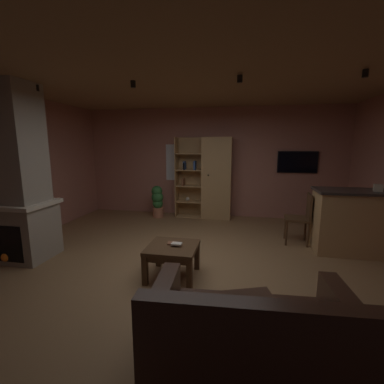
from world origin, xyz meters
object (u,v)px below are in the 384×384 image
Objects in this scene: leather_couch at (250,342)px; table_book_1 at (177,244)px; coffee_table at (172,252)px; potted_floor_plant at (158,200)px; kitchen_bar_counter at (363,222)px; dining_chair at (302,215)px; tissue_box at (378,188)px; wall_mounted_tv at (297,162)px; stone_fireplace at (16,183)px; bookshelf_cabinet at (213,179)px; table_book_0 at (172,243)px.

table_book_1 is (-0.93, 1.43, 0.17)m from leather_couch.
coffee_table is at bearing 177.96° from table_book_1.
leather_couch is 4.80m from potted_floor_plant.
potted_floor_plant is (-1.21, 2.87, -0.05)m from table_book_1.
dining_chair is (-0.88, 0.30, -0.00)m from kitchen_bar_counter.
leather_couch is (-1.87, -2.79, -0.23)m from kitchen_bar_counter.
tissue_box is 0.13× the size of wall_mounted_tv.
kitchen_bar_counter is (5.38, 1.18, -0.68)m from stone_fireplace.
stone_fireplace is 3.99m from bookshelf_cabinet.
wall_mounted_tv reaches higher than table_book_1.
dining_chair reaches higher than potted_floor_plant.
stone_fireplace is at bearing -132.84° from bookshelf_cabinet.
coffee_table is 0.13m from table_book_1.
stone_fireplace is 1.68× the size of leather_couch.
kitchen_bar_counter is 2.24m from wall_mounted_tv.
leather_couch is (-2.00, -2.73, -0.81)m from tissue_box.
leather_couch is 1.72m from table_book_1.
kitchen_bar_counter reaches higher than leather_couch.
table_book_1 is (0.06, -0.00, 0.12)m from coffee_table.
coffee_table is (-2.99, -1.29, -0.76)m from tissue_box.
potted_floor_plant reaches higher than coffee_table.
bookshelf_cabinet reaches higher than coffee_table.
leather_couch is (3.51, -1.60, -0.90)m from stone_fireplace.
tissue_box is 0.13× the size of dining_chair.
table_book_0 is 0.12× the size of wall_mounted_tv.
table_book_1 is (-2.80, -1.35, -0.06)m from kitchen_bar_counter.
dining_chair is at bearing -21.26° from potted_floor_plant.
dining_chair is 3.36m from potted_floor_plant.
kitchen_bar_counter is 3.16m from table_book_0.
coffee_table is (-2.86, -1.35, -0.18)m from kitchen_bar_counter.
bookshelf_cabinet reaches higher than tissue_box.
table_book_0 is 0.11m from table_book_1.
bookshelf_cabinet is 1.28× the size of kitchen_bar_counter.
kitchen_bar_counter is 13.69× the size of table_book_0.
kitchen_bar_counter is 11.10× the size of table_book_1.
tissue_box reaches higher than coffee_table.
tissue_box is 0.87× the size of table_book_1.
potted_floor_plant reaches higher than table_book_1.
tissue_box is at bearing -19.12° from dining_chair.
kitchen_bar_counter is at bearing 23.96° from table_book_0.
stone_fireplace is 22.35× the size of tissue_box.
stone_fireplace is at bearing -116.87° from potted_floor_plant.
stone_fireplace is at bearing -146.15° from wall_mounted_tv.
tissue_box is at bearing 22.16° from table_book_0.
kitchen_bar_counter is 3.17m from coffee_table.
tissue_box is 2.19m from wall_mounted_tv.
stone_fireplace is 5.55m from kitchen_bar_counter.
coffee_table is at bearing -93.63° from bookshelf_cabinet.
coffee_table is 0.72× the size of dining_chair.
kitchen_bar_counter is at bearing 12.40° from stone_fireplace.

